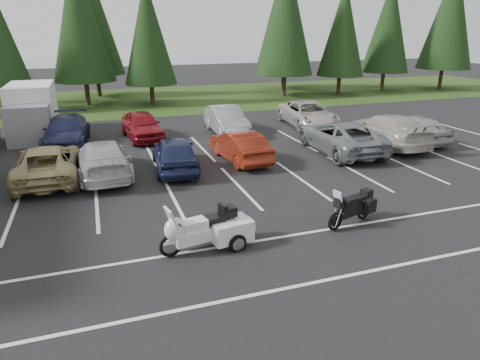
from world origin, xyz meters
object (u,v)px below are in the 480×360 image
at_px(car_near_6, 340,137).
at_px(cargo_trailer, 230,232).
at_px(car_far_1, 66,131).
at_px(car_far_2, 142,125).
at_px(touring_motorcycle, 199,226).
at_px(car_near_5, 240,146).
at_px(adventure_motorcycle, 351,205).
at_px(car_near_8, 413,128).
at_px(car_far_4, 308,114).
at_px(car_near_4, 175,153).
at_px(car_near_7, 386,130).
at_px(car_near_3, 103,158).
at_px(car_far_3, 226,120).
at_px(car_near_2, 47,163).
at_px(box_truck, 31,112).

bearing_deg(car_near_6, cargo_trailer, 45.21).
height_order(car_far_1, car_far_2, car_far_2).
bearing_deg(car_near_6, touring_motorcycle, 42.07).
height_order(car_near_6, cargo_trailer, car_near_6).
relative_size(car_near_5, cargo_trailer, 2.54).
xyz_separation_m(car_near_5, adventure_motorcycle, (1.06, -7.76, -0.04)).
distance_m(car_near_8, car_far_4, 6.52).
bearing_deg(car_near_8, car_near_4, 2.56).
bearing_deg(car_near_7, cargo_trailer, 37.42).
relative_size(car_near_3, car_near_8, 1.15).
bearing_deg(car_far_1, adventure_motorcycle, -52.19).
bearing_deg(car_far_4, car_near_7, -68.10).
relative_size(car_near_3, car_far_1, 0.99).
xyz_separation_m(car_near_4, car_near_7, (11.45, 0.58, 0.06)).
distance_m(car_near_6, car_far_3, 7.10).
xyz_separation_m(car_far_2, cargo_trailer, (0.88, -13.61, -0.37)).
xyz_separation_m(car_near_7, car_far_3, (-7.25, 5.31, -0.04)).
height_order(car_near_4, car_near_7, car_near_7).
distance_m(car_near_2, car_near_3, 2.16).
bearing_deg(car_near_4, touring_motorcycle, 88.73).
relative_size(box_truck, car_far_1, 1.07).
bearing_deg(car_near_2, car_far_1, -95.02).
height_order(car_near_3, car_far_1, car_far_1).
relative_size(car_far_1, car_far_4, 0.95).
xyz_separation_m(car_far_4, touring_motorcycle, (-10.41, -13.51, -0.04)).
height_order(car_near_2, car_near_8, car_near_8).
xyz_separation_m(car_near_7, car_near_8, (1.85, 0.11, -0.06)).
bearing_deg(box_truck, car_near_8, -21.58).
height_order(car_near_3, cargo_trailer, car_near_3).
xyz_separation_m(car_far_1, car_far_3, (8.85, -0.16, 0.03)).
bearing_deg(car_near_5, car_near_4, 1.99).
bearing_deg(adventure_motorcycle, car_far_1, 105.50).
xyz_separation_m(car_near_7, car_far_4, (-1.74, 5.56, -0.06)).
bearing_deg(box_truck, adventure_motorcycle, -56.01).
height_order(car_near_5, cargo_trailer, car_near_5).
bearing_deg(car_near_6, car_near_7, -169.94).
bearing_deg(car_near_6, adventure_motorcycle, 63.31).
distance_m(car_near_2, car_near_8, 18.48).
bearing_deg(car_near_2, car_near_4, 176.20).
xyz_separation_m(car_near_2, touring_motorcycle, (4.47, -7.74, 0.00)).
bearing_deg(car_near_4, car_far_1, -48.30).
relative_size(car_far_3, cargo_trailer, 2.83).
bearing_deg(car_near_2, car_far_2, -127.40).
bearing_deg(car_near_8, box_truck, -22.03).
relative_size(car_far_1, touring_motorcycle, 1.98).
height_order(car_near_2, car_near_3, car_near_3).
bearing_deg(car_far_2, car_near_8, -27.22).
bearing_deg(box_truck, car_near_4, -52.67).
relative_size(car_near_4, car_near_8, 1.00).
relative_size(car_near_6, adventure_motorcycle, 2.61).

